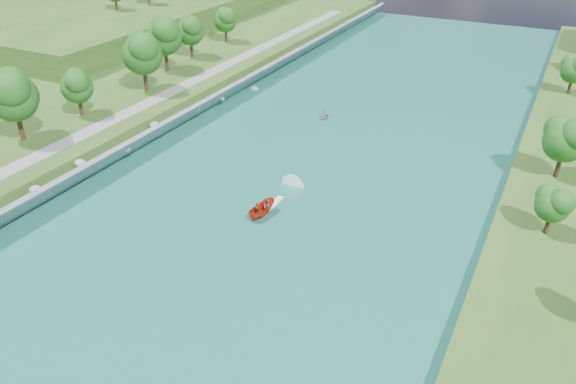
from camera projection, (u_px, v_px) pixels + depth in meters
The scene contains 8 objects.
ground at pixel (185, 283), 60.16m from camera, with size 260.00×260.00×0.00m, color #2D5119.
river_water at pixel (273, 199), 75.67m from camera, with size 55.00×240.00×0.10m, color #1A6352.
berm_west at pixel (12, 123), 94.58m from camera, with size 45.00×240.00×3.50m, color #2D5119.
ridge_west at pixel (146, 8), 164.30m from camera, with size 60.00×120.00×9.00m, color #2D5119.
riprap_bank at pixel (118, 153), 84.07m from camera, with size 4.26×236.00×4.41m.
riverside_path at pixel (88, 132), 86.78m from camera, with size 3.00×200.00×0.10m, color gray.
motorboat at pixel (266, 206), 72.41m from camera, with size 3.60×19.27×2.00m.
raft at pixel (324, 116), 100.80m from camera, with size 2.18×2.88×1.59m.
Camera 1 is at (31.43, -37.43, 38.05)m, focal length 35.00 mm.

